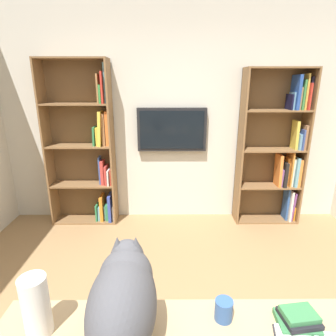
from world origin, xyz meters
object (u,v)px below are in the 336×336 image
(wall_mounted_tv, at_px, (172,130))
(coffee_mug, at_px, (224,310))
(bookshelf_right, at_px, (88,149))
(cat, at_px, (124,295))
(desk_book_stack, at_px, (298,319))
(paper_towel_roll, at_px, (36,306))
(bookshelf_left, at_px, (279,150))

(wall_mounted_tv, height_order, coffee_mug, wall_mounted_tv)
(bookshelf_right, bearing_deg, cat, 108.04)
(desk_book_stack, bearing_deg, paper_towel_roll, 1.39)
(paper_towel_roll, bearing_deg, bookshelf_right, -79.70)
(bookshelf_left, height_order, wall_mounted_tv, bookshelf_left)
(wall_mounted_tv, xyz_separation_m, paper_towel_roll, (0.61, 2.59, -0.30))
(wall_mounted_tv, relative_size, desk_book_stack, 5.02)
(wall_mounted_tv, xyz_separation_m, cat, (0.25, 2.58, -0.25))
(paper_towel_roll, bearing_deg, coffee_mug, -175.36)
(cat, height_order, desk_book_stack, cat)
(bookshelf_left, distance_m, desk_book_stack, 2.63)
(wall_mounted_tv, height_order, paper_towel_roll, wall_mounted_tv)
(bookshelf_right, relative_size, desk_book_stack, 11.82)
(wall_mounted_tv, relative_size, paper_towel_roll, 3.25)
(bookshelf_left, distance_m, coffee_mug, 2.71)
(bookshelf_left, xyz_separation_m, paper_towel_roll, (1.97, 2.50, -0.05))
(bookshelf_right, height_order, wall_mounted_tv, bookshelf_right)
(bookshelf_left, bearing_deg, wall_mounted_tv, -3.51)
(cat, bearing_deg, wall_mounted_tv, -95.46)
(bookshelf_right, bearing_deg, bookshelf_left, 179.90)
(bookshelf_left, relative_size, desk_book_stack, 11.23)
(paper_towel_roll, xyz_separation_m, coffee_mug, (-0.79, -0.06, -0.09))
(bookshelf_left, distance_m, bookshelf_right, 2.42)
(paper_towel_roll, xyz_separation_m, desk_book_stack, (-1.10, -0.03, -0.10))
(bookshelf_left, distance_m, cat, 2.97)
(wall_mounted_tv, distance_m, desk_book_stack, 2.64)
(paper_towel_roll, height_order, coffee_mug, paper_towel_roll)
(coffee_mug, height_order, desk_book_stack, coffee_mug)
(bookshelf_left, xyz_separation_m, cat, (1.61, 2.50, -0.00))
(bookshelf_right, xyz_separation_m, coffee_mug, (-1.24, 2.44, -0.16))
(desk_book_stack, bearing_deg, bookshelf_right, -57.90)
(bookshelf_left, xyz_separation_m, desk_book_stack, (0.87, 2.48, -0.15))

